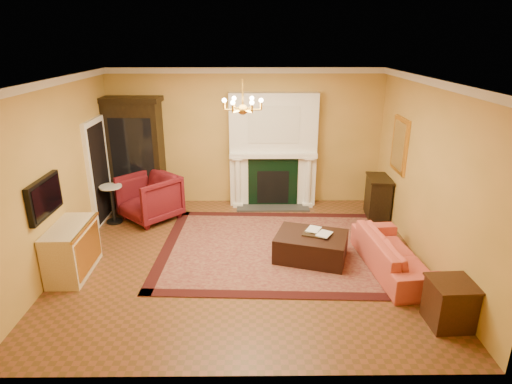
{
  "coord_description": "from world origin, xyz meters",
  "views": [
    {
      "loc": [
        0.14,
        -6.57,
        3.59
      ],
      "look_at": [
        0.21,
        0.3,
        1.1
      ],
      "focal_mm": 30.0,
      "sensor_mm": 36.0,
      "label": 1
    }
  ],
  "objects_px": {
    "pedestal_table": "(112,201)",
    "coral_sofa": "(395,248)",
    "end_table": "(450,304)",
    "commode": "(72,250)",
    "wingback_armchair": "(149,195)",
    "china_cabinet": "(136,156)",
    "console_table": "(378,198)",
    "leather_ottoman": "(311,246)"
  },
  "relations": [
    {
      "from": "pedestal_table",
      "to": "coral_sofa",
      "type": "height_order",
      "value": "pedestal_table"
    },
    {
      "from": "pedestal_table",
      "to": "end_table",
      "type": "height_order",
      "value": "pedestal_table"
    },
    {
      "from": "coral_sofa",
      "to": "end_table",
      "type": "height_order",
      "value": "coral_sofa"
    },
    {
      "from": "commode",
      "to": "end_table",
      "type": "distance_m",
      "value": 5.62
    },
    {
      "from": "wingback_armchair",
      "to": "commode",
      "type": "height_order",
      "value": "wingback_armchair"
    },
    {
      "from": "china_cabinet",
      "to": "console_table",
      "type": "bearing_deg",
      "value": -4.23
    },
    {
      "from": "end_table",
      "to": "console_table",
      "type": "bearing_deg",
      "value": 89.06
    },
    {
      "from": "console_table",
      "to": "end_table",
      "type": "bearing_deg",
      "value": -84.87
    },
    {
      "from": "end_table",
      "to": "wingback_armchair",
      "type": "bearing_deg",
      "value": 142.96
    },
    {
      "from": "china_cabinet",
      "to": "wingback_armchair",
      "type": "relative_size",
      "value": 2.22
    },
    {
      "from": "china_cabinet",
      "to": "coral_sofa",
      "type": "height_order",
      "value": "china_cabinet"
    },
    {
      "from": "commode",
      "to": "console_table",
      "type": "distance_m",
      "value": 5.97
    },
    {
      "from": "pedestal_table",
      "to": "commode",
      "type": "relative_size",
      "value": 0.72
    },
    {
      "from": "console_table",
      "to": "leather_ottoman",
      "type": "height_order",
      "value": "console_table"
    },
    {
      "from": "wingback_armchair",
      "to": "console_table",
      "type": "bearing_deg",
      "value": 44.4
    },
    {
      "from": "pedestal_table",
      "to": "coral_sofa",
      "type": "bearing_deg",
      "value": -20.78
    },
    {
      "from": "china_cabinet",
      "to": "wingback_armchair",
      "type": "height_order",
      "value": "china_cabinet"
    },
    {
      "from": "coral_sofa",
      "to": "leather_ottoman",
      "type": "xyz_separation_m",
      "value": [
        -1.29,
        0.38,
        -0.16
      ]
    },
    {
      "from": "wingback_armchair",
      "to": "end_table",
      "type": "xyz_separation_m",
      "value": [
        4.7,
        -3.55,
        -0.22
      ]
    },
    {
      "from": "wingback_armchair",
      "to": "coral_sofa",
      "type": "height_order",
      "value": "wingback_armchair"
    },
    {
      "from": "pedestal_table",
      "to": "console_table",
      "type": "distance_m",
      "value": 5.49
    },
    {
      "from": "console_table",
      "to": "leather_ottoman",
      "type": "xyz_separation_m",
      "value": [
        -1.64,
        -1.86,
        -0.18
      ]
    },
    {
      "from": "china_cabinet",
      "to": "commode",
      "type": "xyz_separation_m",
      "value": [
        -0.33,
        -2.96,
        -0.75
      ]
    },
    {
      "from": "coral_sofa",
      "to": "console_table",
      "type": "height_order",
      "value": "console_table"
    },
    {
      "from": "china_cabinet",
      "to": "console_table",
      "type": "xyz_separation_m",
      "value": [
        5.18,
        -0.67,
        -0.74
      ]
    },
    {
      "from": "pedestal_table",
      "to": "end_table",
      "type": "xyz_separation_m",
      "value": [
        5.42,
        -3.37,
        -0.16
      ]
    },
    {
      "from": "pedestal_table",
      "to": "leather_ottoman",
      "type": "distance_m",
      "value": 4.16
    },
    {
      "from": "leather_ottoman",
      "to": "commode",
      "type": "bearing_deg",
      "value": -156.39
    },
    {
      "from": "leather_ottoman",
      "to": "console_table",
      "type": "bearing_deg",
      "value": 65.9
    },
    {
      "from": "end_table",
      "to": "pedestal_table",
      "type": "bearing_deg",
      "value": 148.15
    },
    {
      "from": "coral_sofa",
      "to": "end_table",
      "type": "xyz_separation_m",
      "value": [
        0.28,
        -1.42,
        -0.09
      ]
    },
    {
      "from": "console_table",
      "to": "leather_ottoman",
      "type": "relative_size",
      "value": 0.72
    },
    {
      "from": "leather_ottoman",
      "to": "coral_sofa",
      "type": "bearing_deg",
      "value": 1.0
    },
    {
      "from": "pedestal_table",
      "to": "leather_ottoman",
      "type": "height_order",
      "value": "pedestal_table"
    },
    {
      "from": "coral_sofa",
      "to": "leather_ottoman",
      "type": "bearing_deg",
      "value": 68.06
    },
    {
      "from": "pedestal_table",
      "to": "coral_sofa",
      "type": "xyz_separation_m",
      "value": [
        5.14,
        -1.95,
        -0.07
      ]
    },
    {
      "from": "end_table",
      "to": "leather_ottoman",
      "type": "height_order",
      "value": "end_table"
    },
    {
      "from": "pedestal_table",
      "to": "end_table",
      "type": "relative_size",
      "value": 1.32
    },
    {
      "from": "commode",
      "to": "coral_sofa",
      "type": "xyz_separation_m",
      "value": [
        5.17,
        0.05,
        -0.02
      ]
    },
    {
      "from": "commode",
      "to": "end_table",
      "type": "relative_size",
      "value": 1.84
    },
    {
      "from": "pedestal_table",
      "to": "end_table",
      "type": "bearing_deg",
      "value": -31.85
    },
    {
      "from": "coral_sofa",
      "to": "end_table",
      "type": "relative_size",
      "value": 3.31
    }
  ]
}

